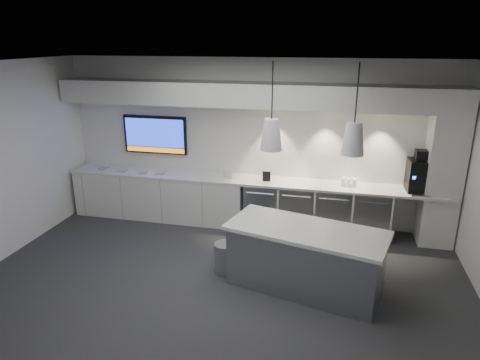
% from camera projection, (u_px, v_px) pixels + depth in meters
% --- Properties ---
extents(floor, '(7.00, 7.00, 0.00)m').
position_uv_depth(floor, '(217.00, 288.00, 5.97)').
color(floor, '#2F2F32').
rests_on(floor, ground).
extents(ceiling, '(7.00, 7.00, 0.00)m').
position_uv_depth(ceiling, '(213.00, 66.00, 5.02)').
color(ceiling, black).
rests_on(ceiling, wall_back).
extents(wall_back, '(7.00, 0.00, 7.00)m').
position_uv_depth(wall_back, '(253.00, 142.00, 7.80)').
color(wall_back, white).
rests_on(wall_back, floor).
extents(wall_front, '(7.00, 0.00, 7.00)m').
position_uv_depth(wall_front, '(121.00, 294.00, 3.18)').
color(wall_front, white).
rests_on(wall_front, floor).
extents(back_counter, '(6.80, 0.65, 0.04)m').
position_uv_depth(back_counter, '(249.00, 180.00, 7.70)').
color(back_counter, silver).
rests_on(back_counter, left_base_cabinets).
extents(left_base_cabinets, '(3.30, 0.63, 0.86)m').
position_uv_depth(left_base_cabinets, '(160.00, 196.00, 8.22)').
color(left_base_cabinets, white).
rests_on(left_base_cabinets, floor).
extents(fridge_unit_a, '(0.60, 0.61, 0.85)m').
position_uv_depth(fridge_unit_a, '(263.00, 205.00, 7.79)').
color(fridge_unit_a, '#999CA1').
rests_on(fridge_unit_a, floor).
extents(fridge_unit_b, '(0.60, 0.61, 0.85)m').
position_uv_depth(fridge_unit_b, '(297.00, 208.00, 7.66)').
color(fridge_unit_b, '#999CA1').
rests_on(fridge_unit_b, floor).
extents(fridge_unit_c, '(0.60, 0.61, 0.85)m').
position_uv_depth(fridge_unit_c, '(333.00, 211.00, 7.52)').
color(fridge_unit_c, '#999CA1').
rests_on(fridge_unit_c, floor).
extents(fridge_unit_d, '(0.60, 0.61, 0.85)m').
position_uv_depth(fridge_unit_d, '(370.00, 214.00, 7.39)').
color(fridge_unit_d, '#999CA1').
rests_on(fridge_unit_d, floor).
extents(backsplash, '(4.60, 0.03, 1.30)m').
position_uv_depth(backsplash, '(320.00, 143.00, 7.51)').
color(backsplash, white).
rests_on(backsplash, wall_back).
extents(soffit, '(6.90, 0.60, 0.40)m').
position_uv_depth(soffit, '(250.00, 95.00, 7.24)').
color(soffit, white).
rests_on(soffit, wall_back).
extents(column, '(0.55, 0.55, 2.60)m').
position_uv_depth(column, '(444.00, 169.00, 6.90)').
color(column, white).
rests_on(column, floor).
extents(wall_tv, '(1.25, 0.07, 0.72)m').
position_uv_depth(wall_tv, '(155.00, 135.00, 8.14)').
color(wall_tv, black).
rests_on(wall_tv, wall_back).
extents(island, '(2.27, 1.40, 0.90)m').
position_uv_depth(island, '(305.00, 258.00, 5.83)').
color(island, '#999CA1').
rests_on(island, floor).
extents(bin, '(0.41, 0.41, 0.46)m').
position_uv_depth(bin, '(225.00, 258.00, 6.30)').
color(bin, '#999CA1').
rests_on(bin, floor).
extents(coffee_machine, '(0.40, 0.56, 0.69)m').
position_uv_depth(coffee_machine, '(419.00, 174.00, 7.02)').
color(coffee_machine, black).
rests_on(coffee_machine, back_counter).
extents(sign_black, '(0.14, 0.04, 0.18)m').
position_uv_depth(sign_black, '(266.00, 176.00, 7.54)').
color(sign_black, black).
rests_on(sign_black, back_counter).
extents(sign_white, '(0.18, 0.07, 0.14)m').
position_uv_depth(sign_white, '(228.00, 175.00, 7.69)').
color(sign_white, silver).
rests_on(sign_white, back_counter).
extents(cup_cluster, '(0.25, 0.16, 0.14)m').
position_uv_depth(cup_cluster, '(349.00, 182.00, 7.30)').
color(cup_cluster, white).
rests_on(cup_cluster, back_counter).
extents(tray_a, '(0.16, 0.16, 0.02)m').
position_uv_depth(tray_a, '(104.00, 168.00, 8.29)').
color(tray_a, '#9A9A9A').
rests_on(tray_a, back_counter).
extents(tray_b, '(0.16, 0.16, 0.02)m').
position_uv_depth(tray_b, '(122.00, 171.00, 8.13)').
color(tray_b, '#9A9A9A').
rests_on(tray_b, back_counter).
extents(tray_c, '(0.19, 0.19, 0.02)m').
position_uv_depth(tray_c, '(143.00, 172.00, 8.03)').
color(tray_c, '#9A9A9A').
rests_on(tray_c, back_counter).
extents(tray_d, '(0.18, 0.18, 0.02)m').
position_uv_depth(tray_d, '(160.00, 173.00, 7.98)').
color(tray_d, '#9A9A9A').
rests_on(tray_d, back_counter).
extents(pendant_left, '(0.28, 0.28, 1.10)m').
position_uv_depth(pendant_left, '(271.00, 134.00, 5.40)').
color(pendant_left, white).
rests_on(pendant_left, ceiling).
extents(pendant_right, '(0.28, 0.28, 1.10)m').
position_uv_depth(pendant_right, '(353.00, 138.00, 5.19)').
color(pendant_right, white).
rests_on(pendant_right, ceiling).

